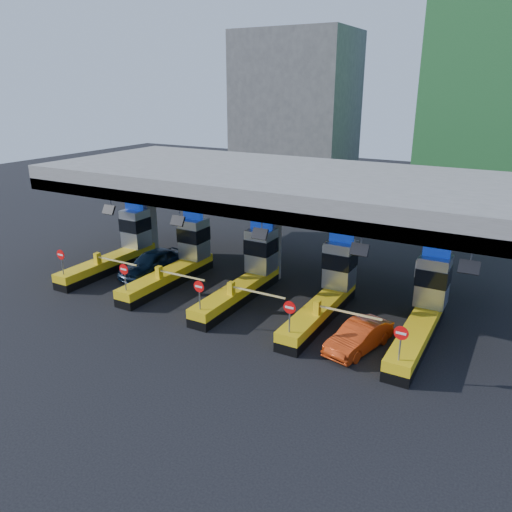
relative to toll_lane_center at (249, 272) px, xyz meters
The scene contains 10 objects.
ground 1.42m from the toll_lane_center, 90.42° to the right, with size 120.00×120.00×0.00m, color black.
toll_canopy 5.40m from the toll_lane_center, 90.02° to the left, with size 28.00×12.09×7.00m.
toll_lane_far_left 10.00m from the toll_lane_center, behind, with size 4.43×8.00×4.16m.
toll_lane_left 5.00m from the toll_lane_center, behind, with size 4.43×8.00×4.16m.
toll_lane_center is the anchor object (origin of this frame).
toll_lane_right 5.00m from the toll_lane_center, ahead, with size 4.43×8.00×4.16m.
toll_lane_far_right 10.00m from the toll_lane_center, ahead, with size 4.43×8.00×4.16m.
bg_building_concrete 39.11m from the toll_lane_center, 111.40° to the left, with size 14.00×10.00×18.00m, color #4C4C49.
van 7.00m from the toll_lane_center, behind, with size 1.97×4.90×1.67m, color black.
red_car 8.38m from the toll_lane_center, 21.85° to the right, with size 1.40×4.01×1.32m, color #AD300D.
Camera 1 is at (13.75, -23.19, 11.73)m, focal length 35.00 mm.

